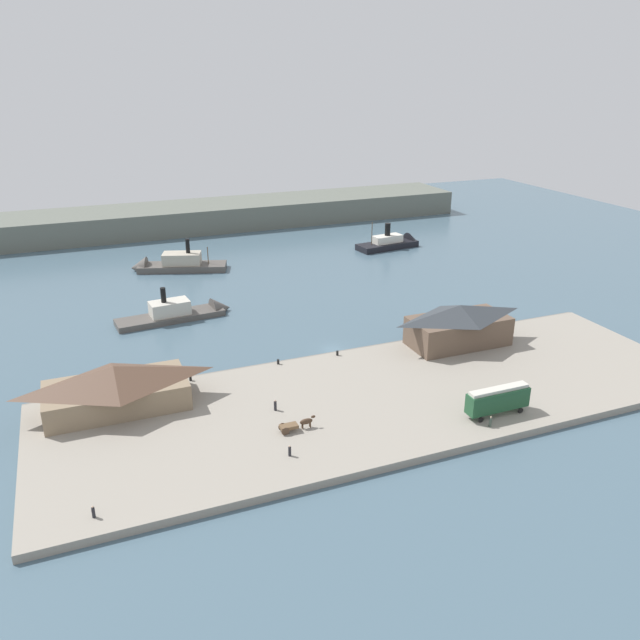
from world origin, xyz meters
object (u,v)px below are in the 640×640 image
object	(u,v)px
ferry_mid_harbor	(185,312)
ferry_shed_west_terminal	(459,324)
street_tram	(498,399)
pedestrian_walking_west	(275,406)
ferry_shed_customs_shed	(116,386)
pedestrian_by_tram	(93,512)
mooring_post_west	(337,353)
ferry_outer_harbor	(171,265)
ferry_approaching_west	(394,243)
horse_cart	(296,425)
mooring_post_center_east	(191,378)
pedestrian_near_cart	(490,422)
pedestrian_near_east_shed	(290,451)
mooring_post_center_west	(278,362)

from	to	relation	value
ferry_mid_harbor	ferry_shed_west_terminal	bearing A→B (deg)	-39.05
street_tram	pedestrian_walking_west	xyz separation A→B (m)	(-31.05, 13.89, -1.81)
ferry_shed_customs_shed	street_tram	xyz separation A→B (m)	(53.59, -24.14, -0.96)
ferry_shed_customs_shed	pedestrian_by_tram	size ratio (longest dim) A/B	13.51
mooring_post_west	ferry_outer_harbor	bearing A→B (deg)	105.08
mooring_post_west	ferry_approaching_west	bearing A→B (deg)	54.59
pedestrian_walking_west	horse_cart	bearing A→B (deg)	-81.94
mooring_post_west	ferry_approaching_west	size ratio (longest dim) A/B	0.04
mooring_post_center_east	ferry_outer_harbor	bearing A→B (deg)	82.97
ferry_shed_west_terminal	ferry_shed_customs_shed	bearing A→B (deg)	-179.13
pedestrian_near_cart	ferry_shed_customs_shed	bearing A→B (deg)	152.09
ferry_shed_customs_shed	ferry_approaching_west	world-z (taller)	ferry_approaching_west
horse_cart	ferry_outer_harbor	distance (m)	91.13
mooring_post_west	ferry_outer_harbor	distance (m)	71.82
pedestrian_near_cart	pedestrian_by_tram	world-z (taller)	pedestrian_near_cart
pedestrian_near_east_shed	ferry_outer_harbor	size ratio (longest dim) A/B	0.06
ferry_shed_customs_shed	pedestrian_walking_west	size ratio (longest dim) A/B	12.19
pedestrian_by_tram	mooring_post_west	xyz separation A→B (m)	(44.88, 31.14, -0.29)
street_tram	horse_cart	world-z (taller)	street_tram
street_tram	mooring_post_center_east	size ratio (longest dim) A/B	11.49
ferry_shed_customs_shed	mooring_post_center_west	size ratio (longest dim) A/B	24.29
ferry_shed_customs_shed	ferry_shed_west_terminal	distance (m)	63.09
street_tram	mooring_post_center_east	xyz separation A→B (m)	(-41.25, 28.92, -2.17)
pedestrian_near_east_shed	ferry_shed_customs_shed	bearing A→B (deg)	131.77
mooring_post_center_west	pedestrian_by_tram	bearing A→B (deg)	-136.60
ferry_outer_harbor	ferry_shed_customs_shed	bearing A→B (deg)	-105.73
ferry_shed_customs_shed	pedestrian_near_cart	bearing A→B (deg)	-27.91
pedestrian_near_cart	ferry_outer_harbor	xyz separation A→B (m)	(-29.66, 100.94, -0.41)
mooring_post_center_east	ferry_mid_harbor	size ratio (longest dim) A/B	0.04
ferry_shed_west_terminal	street_tram	distance (m)	26.86
ferry_shed_customs_shed	street_tram	size ratio (longest dim) A/B	2.11
pedestrian_by_tram	ferry_mid_harbor	size ratio (longest dim) A/B	0.06
mooring_post_center_west	ferry_shed_west_terminal	bearing A→B (deg)	-7.24
horse_cart	pedestrian_near_east_shed	bearing A→B (deg)	-117.11
ferry_outer_harbor	ferry_approaching_west	xyz separation A→B (m)	(67.15, -1.17, -0.18)
ferry_outer_harbor	ferry_mid_harbor	bearing A→B (deg)	-94.97
street_tram	pedestrian_near_east_shed	distance (m)	33.23
mooring_post_center_east	ferry_outer_harbor	xyz separation A→B (m)	(8.55, 69.38, -0.09)
ferry_shed_customs_shed	mooring_post_center_east	distance (m)	13.60
horse_cart	mooring_post_center_east	world-z (taller)	horse_cart
street_tram	pedestrian_near_east_shed	world-z (taller)	street_tram
pedestrian_by_tram	mooring_post_center_east	xyz separation A→B (m)	(17.64, 31.11, -0.29)
ferry_shed_customs_shed	mooring_post_center_east	world-z (taller)	ferry_shed_customs_shed
pedestrian_near_cart	pedestrian_near_east_shed	size ratio (longest dim) A/B	1.03
pedestrian_by_tram	ferry_shed_customs_shed	bearing A→B (deg)	78.61
pedestrian_by_tram	pedestrian_near_east_shed	xyz separation A→B (m)	(25.74, 3.44, 0.01)
horse_cart	ferry_outer_harbor	size ratio (longest dim) A/B	0.21
street_tram	pedestrian_walking_west	world-z (taller)	street_tram
ferry_shed_west_terminal	ferry_outer_harbor	world-z (taller)	ferry_shed_west_terminal
horse_cart	pedestrian_near_cart	world-z (taller)	horse_cart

